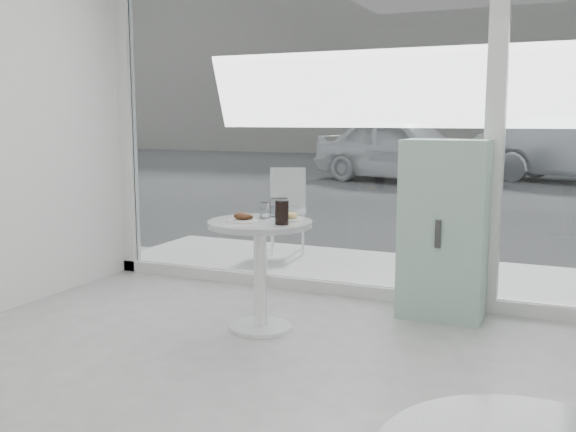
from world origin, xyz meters
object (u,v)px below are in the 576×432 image
at_px(plate_fritter, 243,218).
at_px(water_tumbler_b, 276,208).
at_px(main_table, 260,252).
at_px(patio_chair, 288,204).
at_px(water_tumbler_a, 265,211).
at_px(cola_glass, 282,212).
at_px(car_white, 405,150).
at_px(mint_cabinet, 444,229).
at_px(plate_donut, 289,217).

xyz_separation_m(plate_fritter, water_tumbler_b, (0.10, 0.32, 0.03)).
relative_size(main_table, patio_chair, 0.86).
bearing_deg(plate_fritter, water_tumbler_a, 76.00).
height_order(water_tumbler_a, water_tumbler_b, water_tumbler_b).
bearing_deg(plate_fritter, cola_glass, 2.95).
bearing_deg(plate_fritter, main_table, 46.42).
xyz_separation_m(water_tumbler_b, cola_glass, (0.18, -0.30, 0.03)).
bearing_deg(cola_glass, car_white, 99.57).
bearing_deg(water_tumbler_a, car_white, 98.58).
height_order(mint_cabinet, water_tumbler_b, mint_cabinet).
bearing_deg(patio_chair, car_white, 72.28).
height_order(main_table, car_white, car_white).
distance_m(plate_fritter, plate_donut, 0.32).
height_order(patio_chair, water_tumbler_a, patio_chair).
xyz_separation_m(patio_chair, water_tumbler_b, (0.85, -2.13, 0.27)).
bearing_deg(water_tumbler_b, mint_cabinet, 28.55).
relative_size(mint_cabinet, plate_donut, 6.61).
bearing_deg(main_table, water_tumbler_b, 86.61).
relative_size(main_table, mint_cabinet, 0.59).
xyz_separation_m(car_white, plate_fritter, (1.57, -10.99, 0.04)).
bearing_deg(cola_glass, plate_fritter, -177.05).
bearing_deg(main_table, cola_glass, -20.06).
distance_m(car_white, water_tumbler_a, 10.89).
xyz_separation_m(plate_fritter, water_tumbler_a, (0.05, 0.22, 0.02)).
height_order(car_white, water_tumbler_b, car_white).
relative_size(mint_cabinet, plate_fritter, 6.16).
distance_m(water_tumbler_b, cola_glass, 0.35).
bearing_deg(main_table, water_tumbler_a, 102.05).
height_order(patio_chair, plate_donut, patio_chair).
height_order(mint_cabinet, cola_glass, mint_cabinet).
xyz_separation_m(water_tumbler_a, water_tumbler_b, (0.04, 0.10, 0.01)).
height_order(main_table, water_tumbler_b, water_tumbler_b).
bearing_deg(patio_chair, plate_fritter, -96.06).
distance_m(patio_chair, car_white, 8.58).
distance_m(mint_cabinet, plate_fritter, 1.50).
bearing_deg(water_tumbler_a, water_tumbler_b, 66.83).
xyz_separation_m(main_table, car_white, (-1.65, 10.90, 0.20)).
bearing_deg(water_tumbler_b, plate_fritter, -106.94).
height_order(main_table, cola_glass, cola_glass).
height_order(mint_cabinet, car_white, car_white).
bearing_deg(car_white, plate_donut, -151.50).
relative_size(car_white, plate_fritter, 20.66).
relative_size(patio_chair, water_tumbler_b, 6.78).
distance_m(plate_fritter, water_tumbler_b, 0.33).
relative_size(car_white, water_tumbler_a, 40.58).
bearing_deg(water_tumbler_b, patio_chair, 111.73).
bearing_deg(plate_fritter, car_white, 98.13).
bearing_deg(main_table, plate_fritter, -133.58).
distance_m(plate_donut, water_tumbler_b, 0.20).
distance_m(patio_chair, plate_donut, 2.48).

